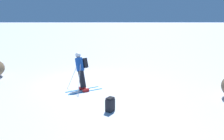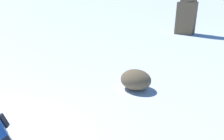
% 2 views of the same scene
% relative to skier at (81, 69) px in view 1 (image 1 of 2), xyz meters
% --- Properties ---
extents(ground_plane, '(300.00, 300.00, 0.00)m').
position_rel_skier_xyz_m(ground_plane, '(-0.81, 0.15, -0.92)').
color(ground_plane, white).
extents(skier, '(1.55, 1.62, 1.69)m').
position_rel_skier_xyz_m(skier, '(0.00, 0.00, 0.00)').
color(skier, '#1E7AC6').
rests_on(skier, ground).
extents(spare_backpack, '(0.37, 0.35, 0.50)m').
position_rel_skier_xyz_m(spare_backpack, '(2.50, 1.33, -0.67)').
color(spare_backpack, black).
rests_on(spare_backpack, ground).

